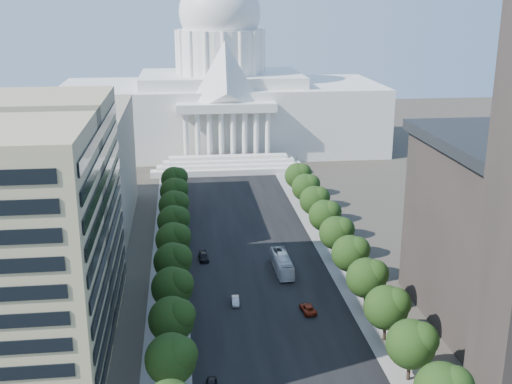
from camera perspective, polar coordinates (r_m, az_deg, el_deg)
name	(u,v)px	position (r m, az deg, el deg)	size (l,w,h in m)	color
road_asphalt	(247,234)	(159.66, -0.78, -3.74)	(30.00, 260.00, 0.01)	black
sidewalk_left	(170,237)	(158.97, -7.62, -3.99)	(8.00, 260.00, 0.02)	gray
sidewalk_right	(322,231)	(162.58, 5.91, -3.45)	(8.00, 260.00, 0.02)	gray
capitol	(221,97)	(246.67, -3.11, 8.43)	(120.00, 56.00, 73.00)	white
office_block_left_far	(51,171)	(167.15, -17.78, 1.78)	(38.00, 52.00, 30.00)	gray
tree_l_b	(173,358)	(96.37, -7.39, -14.41)	(7.79, 7.60, 9.97)	#33261C
tree_l_c	(174,318)	(106.81, -7.34, -11.07)	(7.79, 7.60, 9.97)	#33261C
tree_l_d	(174,287)	(117.55, -7.31, -8.34)	(7.79, 7.60, 9.97)	#33261C
tree_l_e	(174,261)	(128.52, -7.28, -6.06)	(7.79, 7.60, 9.97)	#33261C
tree_l_f	(175,239)	(139.65, -7.26, -4.15)	(7.79, 7.60, 9.97)	#33261C
tree_l_g	(175,220)	(150.92, -7.24, -2.52)	(7.79, 7.60, 9.97)	#33261C
tree_l_h	(175,205)	(162.29, -7.22, -1.12)	(7.79, 7.60, 9.97)	#33261C
tree_l_i	(175,191)	(173.75, -7.20, 0.10)	(7.79, 7.60, 9.97)	#33261C
tree_l_j	(175,179)	(185.27, -7.19, 1.17)	(7.79, 7.60, 9.97)	#33261C
tree_r_b	(413,343)	(102.02, 13.82, -12.89)	(7.79, 7.60, 9.97)	#33261C
tree_r_c	(389,306)	(111.94, 11.70, -9.92)	(7.79, 7.60, 9.97)	#33261C
tree_r_d	(368,277)	(122.23, 9.96, -7.44)	(7.79, 7.60, 9.97)	#33261C
tree_r_e	(352,252)	(132.81, 8.51, -5.34)	(7.79, 7.60, 9.97)	#33261C
tree_r_f	(338,232)	(143.61, 7.28, -3.55)	(7.79, 7.60, 9.97)	#33261C
tree_r_g	(326,215)	(154.59, 6.23, -2.01)	(7.79, 7.60, 9.97)	#33261C
tree_r_h	(316,200)	(165.71, 5.32, -0.67)	(7.79, 7.60, 9.97)	#33261C
tree_r_i	(307,186)	(176.95, 4.53, 0.49)	(7.79, 7.60, 9.97)	#33261C
tree_r_j	(299,175)	(188.28, 3.83, 1.52)	(7.79, 7.60, 9.97)	#33261C
streetlight_b	(399,311)	(112.03, 12.58, -10.32)	(2.61, 0.44, 9.00)	gray
streetlight_c	(359,255)	(133.62, 9.13, -5.52)	(2.61, 0.44, 9.00)	gray
streetlight_d	(331,215)	(156.24, 6.69, -2.06)	(2.61, 0.44, 9.00)	gray
streetlight_e	(311,186)	(179.49, 4.88, 0.51)	(2.61, 0.44, 9.00)	gray
streetlight_f	(295,164)	(203.15, 3.49, 2.49)	(2.61, 0.44, 9.00)	gray
car_silver	(235,301)	(124.51, -1.84, -9.65)	(1.39, 3.99, 1.32)	#A3A7AA
car_red	(308,309)	(121.91, 4.62, -10.30)	(2.30, 4.99, 1.39)	maroon
car_dark_b	(204,257)	(144.42, -4.68, -5.78)	(2.04, 5.03, 1.46)	black
city_bus	(282,263)	(137.98, 2.34, -6.36)	(3.06, 13.08, 3.64)	silver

